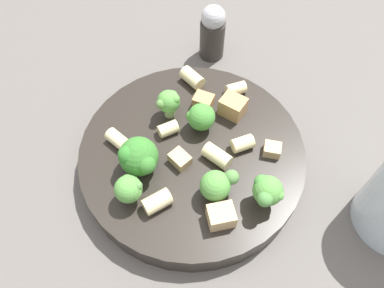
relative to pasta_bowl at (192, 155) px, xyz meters
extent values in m
plane|color=#5B5651|center=(0.00, 0.00, -0.02)|extent=(2.00, 2.00, 0.00)
cylinder|color=#28231E|center=(0.00, 0.00, 0.00)|extent=(0.23, 0.23, 0.03)
cylinder|color=white|center=(0.00, 0.00, 0.01)|extent=(0.21, 0.21, 0.01)
torus|color=#28231E|center=(0.00, 0.00, 0.01)|extent=(0.23, 0.23, 0.00)
cylinder|color=#9EC175|center=(-0.05, -0.01, 0.02)|extent=(0.01, 0.01, 0.01)
sphere|color=#569942|center=(-0.05, -0.01, 0.03)|extent=(0.02, 0.02, 0.02)
sphere|color=#59A044|center=(-0.05, 0.00, 0.04)|extent=(0.01, 0.01, 0.01)
sphere|color=#588240|center=(-0.05, -0.02, 0.04)|extent=(0.01, 0.01, 0.01)
sphere|color=#589643|center=(-0.05, 0.00, 0.04)|extent=(0.01, 0.01, 0.01)
cylinder|color=#84AD60|center=(0.03, -0.07, 0.02)|extent=(0.01, 0.01, 0.01)
sphere|color=#569942|center=(0.03, -0.07, 0.03)|extent=(0.03, 0.03, 0.03)
sphere|color=#518642|center=(0.03, -0.07, 0.04)|extent=(0.01, 0.01, 0.01)
sphere|color=#4F833D|center=(0.02, -0.07, 0.04)|extent=(0.01, 0.01, 0.01)
cylinder|color=#84AD60|center=(-0.02, 0.02, 0.02)|extent=(0.01, 0.01, 0.01)
sphere|color=#478E38|center=(-0.02, 0.02, 0.03)|extent=(0.03, 0.03, 0.03)
sphere|color=#489437|center=(-0.02, 0.03, 0.03)|extent=(0.01, 0.01, 0.01)
sphere|color=#489333|center=(-0.03, 0.01, 0.03)|extent=(0.01, 0.01, 0.01)
cylinder|color=#93B766|center=(0.06, 0.00, 0.02)|extent=(0.01, 0.01, 0.01)
sphere|color=#569942|center=(0.06, 0.00, 0.03)|extent=(0.03, 0.03, 0.03)
sphere|color=#589243|center=(0.05, 0.00, 0.03)|extent=(0.01, 0.01, 0.01)
sphere|color=#558744|center=(0.06, 0.02, 0.04)|extent=(0.01, 0.01, 0.01)
cylinder|color=#84AD60|center=(0.00, -0.05, 0.02)|extent=(0.01, 0.01, 0.01)
sphere|color=#387A2D|center=(0.00, -0.05, 0.03)|extent=(0.04, 0.04, 0.04)
sphere|color=#327B2B|center=(0.00, -0.06, 0.04)|extent=(0.02, 0.02, 0.02)
sphere|color=#37762C|center=(0.01, -0.05, 0.04)|extent=(0.02, 0.02, 0.02)
cylinder|color=#93B766|center=(0.08, 0.04, 0.02)|extent=(0.01, 0.01, 0.01)
sphere|color=#569942|center=(0.08, 0.04, 0.04)|extent=(0.03, 0.03, 0.03)
sphere|color=#4A903C|center=(0.07, 0.04, 0.04)|extent=(0.01, 0.01, 0.01)
sphere|color=#58A043|center=(0.09, 0.05, 0.04)|extent=(0.01, 0.01, 0.01)
sphere|color=#4D8941|center=(0.09, 0.03, 0.04)|extent=(0.01, 0.01, 0.01)
cylinder|color=beige|center=(0.02, 0.02, 0.02)|extent=(0.03, 0.03, 0.02)
cylinder|color=beige|center=(-0.03, -0.07, 0.02)|extent=(0.03, 0.02, 0.01)
cylinder|color=beige|center=(-0.03, -0.01, 0.02)|extent=(0.01, 0.02, 0.01)
cylinder|color=beige|center=(-0.05, 0.07, 0.02)|extent=(0.01, 0.02, 0.01)
cylinder|color=beige|center=(0.04, -0.05, 0.02)|extent=(0.02, 0.03, 0.02)
cylinder|color=beige|center=(-0.08, 0.04, 0.02)|extent=(0.03, 0.02, 0.02)
cylinder|color=beige|center=(0.02, 0.05, 0.02)|extent=(0.02, 0.02, 0.01)
cube|color=tan|center=(-0.03, 0.06, 0.02)|extent=(0.03, 0.03, 0.02)
cube|color=tan|center=(-0.05, 0.03, 0.02)|extent=(0.03, 0.03, 0.01)
cube|color=tan|center=(0.03, 0.07, 0.02)|extent=(0.02, 0.02, 0.01)
cube|color=tan|center=(0.08, -0.01, 0.02)|extent=(0.02, 0.03, 0.02)
cube|color=tan|center=(0.01, -0.02, 0.02)|extent=(0.02, 0.02, 0.01)
cylinder|color=#332D28|center=(-0.15, 0.09, 0.01)|extent=(0.03, 0.03, 0.05)
sphere|color=#B7B7BC|center=(-0.15, 0.09, 0.04)|extent=(0.03, 0.03, 0.03)
camera|label=1|loc=(0.19, -0.08, 0.34)|focal=35.00mm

